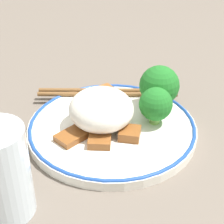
% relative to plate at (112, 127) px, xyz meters
% --- Properties ---
extents(ground_plane, '(3.00, 3.00, 0.00)m').
position_rel_plate_xyz_m(ground_plane, '(0.00, 0.00, -0.01)').
color(ground_plane, '#665B51').
extents(plate, '(0.22, 0.22, 0.01)m').
position_rel_plate_xyz_m(plate, '(0.00, 0.00, 0.00)').
color(plate, white).
rests_on(plate, ground_plane).
extents(rice_mound, '(0.08, 0.08, 0.05)m').
position_rel_plate_xyz_m(rice_mound, '(0.01, -0.01, 0.03)').
color(rice_mound, white).
rests_on(rice_mound, plate).
extents(broccoli_back_left, '(0.04, 0.04, 0.05)m').
position_rel_plate_xyz_m(broccoli_back_left, '(-0.03, 0.05, 0.03)').
color(broccoli_back_left, '#72AD4C').
rests_on(broccoli_back_left, plate).
extents(broccoli_back_center, '(0.06, 0.06, 0.06)m').
position_rel_plate_xyz_m(broccoli_back_center, '(-0.07, 0.04, 0.04)').
color(broccoli_back_center, '#72AD4C').
rests_on(broccoli_back_center, plate).
extents(meat_near_front, '(0.04, 0.04, 0.01)m').
position_rel_plate_xyz_m(meat_near_front, '(-0.06, -0.05, 0.01)').
color(meat_near_front, brown).
rests_on(meat_near_front, plate).
extents(meat_near_left, '(0.03, 0.04, 0.01)m').
position_rel_plate_xyz_m(meat_near_left, '(0.04, 0.01, 0.01)').
color(meat_near_left, brown).
rests_on(meat_near_left, plate).
extents(meat_near_right, '(0.04, 0.04, 0.01)m').
position_rel_plate_xyz_m(meat_near_right, '(0.05, -0.03, 0.01)').
color(meat_near_right, brown).
rests_on(meat_near_right, plate).
extents(meat_near_back, '(0.03, 0.03, 0.01)m').
position_rel_plate_xyz_m(meat_near_back, '(0.01, 0.03, 0.01)').
color(meat_near_back, brown).
rests_on(meat_near_back, plate).
extents(chopsticks, '(0.11, 0.19, 0.01)m').
position_rel_plate_xyz_m(chopsticks, '(-0.07, -0.04, 0.01)').
color(chopsticks, brown).
rests_on(chopsticks, plate).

